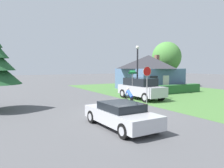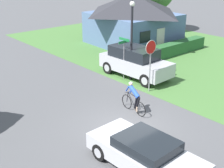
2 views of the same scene
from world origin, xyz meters
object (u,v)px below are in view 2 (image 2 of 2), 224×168
(stop_sign, at_px, (151,55))
(cottage_house, at_px, (133,18))
(sedan_left_lane, at_px, (145,154))
(parked_suv_right, at_px, (135,62))
(street_name_sign, at_px, (124,51))
(street_lamp, at_px, (132,34))
(cyclist, at_px, (134,98))

(stop_sign, bearing_deg, cottage_house, -127.91)
(cottage_house, xyz_separation_m, sedan_left_lane, (-12.57, -13.55, -1.71))
(cottage_house, height_order, parked_suv_right, cottage_house)
(parked_suv_right, relative_size, street_name_sign, 1.86)
(street_lamp, bearing_deg, parked_suv_right, 20.22)
(street_name_sign, bearing_deg, cyclist, -126.77)
(parked_suv_right, relative_size, stop_sign, 1.63)
(parked_suv_right, xyz_separation_m, stop_sign, (-1.14, -2.34, 1.18))
(cottage_house, distance_m, sedan_left_lane, 18.57)
(street_name_sign, bearing_deg, street_lamp, -47.30)
(parked_suv_right, relative_size, street_lamp, 1.00)
(stop_sign, height_order, street_lamp, street_lamp)
(cyclist, relative_size, street_name_sign, 0.68)
(cottage_house, xyz_separation_m, street_name_sign, (-6.80, -6.17, -0.48))
(cottage_house, height_order, street_lamp, street_lamp)
(cyclist, relative_size, street_lamp, 0.37)
(parked_suv_right, bearing_deg, sedan_left_lane, 134.93)
(cottage_house, bearing_deg, stop_sign, -126.75)
(cyclist, xyz_separation_m, stop_sign, (2.58, 1.33, 1.46))
(cottage_house, xyz_separation_m, street_lamp, (-6.49, -6.51, 0.65))
(cottage_house, relative_size, parked_suv_right, 1.54)
(cottage_house, xyz_separation_m, stop_sign, (-7.05, -8.64, -0.14))
(stop_sign, distance_m, street_name_sign, 2.50)
(parked_suv_right, bearing_deg, cottage_house, -45.77)
(sedan_left_lane, relative_size, street_name_sign, 1.70)
(cottage_house, bearing_deg, sedan_left_lane, -130.37)
(cyclist, distance_m, street_name_sign, 4.87)
(cyclist, xyz_separation_m, street_name_sign, (2.84, 3.80, 1.12))
(cottage_house, height_order, stop_sign, cottage_house)
(stop_sign, bearing_deg, street_lamp, -103.46)
(street_lamp, bearing_deg, stop_sign, -104.79)
(cyclist, xyz_separation_m, parked_suv_right, (3.72, 3.68, 0.27))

